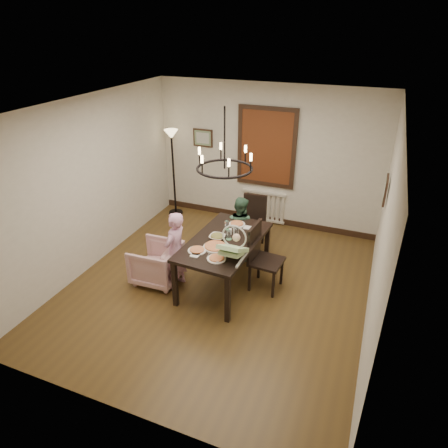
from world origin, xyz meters
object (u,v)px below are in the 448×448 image
Objects in this scene: elderly_woman at (176,257)px; drinking_glass at (228,235)px; dining_table at (225,245)px; seated_man at (240,233)px; baby_bouncer at (233,247)px; chair_far at (252,223)px; floor_lamp at (174,174)px; armchair at (156,263)px; chair_right at (267,258)px.

elderly_woman is 0.89m from drinking_glass.
seated_man reaches higher than dining_table.
baby_bouncer reaches higher than dining_table.
chair_far is 0.41m from seated_man.
drinking_glass is at bearing 118.33° from baby_bouncer.
elderly_woman is at bearing 73.18° from seated_man.
baby_bouncer is at bearing 115.70° from seated_man.
floor_lamp is at bearing -21.25° from seated_man.
chair_far is 7.45× the size of drinking_glass.
armchair is (-1.05, -0.31, -0.39)m from dining_table.
seated_man is (-0.71, 0.74, -0.07)m from chair_right.
chair_far reaches higher than dining_table.
chair_right is at bearing 16.65° from dining_table.
drinking_glass is (0.72, 0.39, 0.34)m from elderly_woman.
chair_far reaches higher than armchair.
chair_right is at bearing 103.00° from armchair.
seated_man is at bearing 105.96° from baby_bouncer.
chair_far is at bearing 32.67° from chair_right.
chair_right is 1.14× the size of seated_man.
armchair is (-1.69, -0.46, -0.22)m from chair_right.
elderly_woman is at bearing 86.30° from armchair.
elderly_woman reaches higher than drinking_glass.
seated_man is at bearing 97.77° from dining_table.
floor_lamp reaches higher than drinking_glass.
dining_table is 2.46× the size of armchair.
dining_table is at bearing -46.11° from floor_lamp.
armchair is 1.38× the size of baby_bouncer.
dining_table is 1.31m from chair_far.
elderly_woman is at bearing -151.39° from dining_table.
elderly_woman is 2.72m from floor_lamp.
chair_far is at bearing 92.22° from dining_table.
seated_man is (0.98, 1.20, 0.15)m from armchair.
armchair is at bearing -127.42° from chair_far.
chair_far is 1.80m from baby_bouncer.
chair_right is 0.60× the size of floor_lamp.
chair_right is at bearing 8.01° from drinking_glass.
seated_man is at bearing 48.12° from chair_right.
drinking_glass is at bearing 123.10° from elderly_woman.
chair_right reaches higher than elderly_woman.
dining_table is 0.68m from chair_right.
dining_table is 1.87× the size of seated_man.
chair_right reaches higher than dining_table.
floor_lamp reaches higher than chair_far.
chair_far is at bearing -93.11° from seated_man.
chair_right is 2.08× the size of baby_bouncer.
dining_table reaches higher than armchair.
elderly_woman is at bearing 113.95° from chair_right.
elderly_woman reaches higher than dining_table.
armchair is 5.45× the size of drinking_glass.
dining_table is at bearing 125.38° from baby_bouncer.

